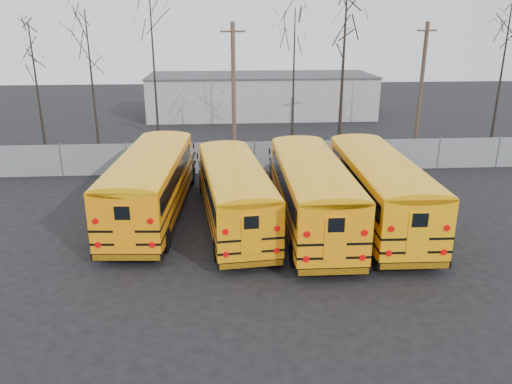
{
  "coord_description": "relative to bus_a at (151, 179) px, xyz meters",
  "views": [
    {
      "loc": [
        -2.13,
        -18.51,
        9.17
      ],
      "look_at": [
        -0.54,
        3.42,
        1.6
      ],
      "focal_mm": 35.0,
      "sensor_mm": 36.0,
      "label": 1
    }
  ],
  "objects": [
    {
      "name": "bus_b",
      "position": [
        3.93,
        -1.26,
        -0.14
      ],
      "size": [
        3.67,
        11.41,
        3.14
      ],
      "rotation": [
        0.0,
        0.0,
        0.1
      ],
      "color": "black",
      "rests_on": "ground"
    },
    {
      "name": "utility_pole_right",
      "position": [
        17.98,
        12.64,
        2.71
      ],
      "size": [
        1.58,
        0.62,
        9.13
      ],
      "rotation": [
        0.0,
        0.0,
        0.32
      ],
      "color": "#473528",
      "rests_on": "ground"
    },
    {
      "name": "bus_c",
      "position": [
        7.45,
        -1.71,
        -0.0
      ],
      "size": [
        2.92,
        12.1,
        3.38
      ],
      "rotation": [
        0.0,
        0.0,
        -0.01
      ],
      "color": "black",
      "rests_on": "ground"
    },
    {
      "name": "fence",
      "position": [
        5.5,
        7.44,
        -0.98
      ],
      "size": [
        40.0,
        0.04,
        2.0
      ],
      "primitive_type": "cube",
      "color": "gray",
      "rests_on": "ground"
    },
    {
      "name": "bus_d",
      "position": [
        10.65,
        -1.47,
        -0.0
      ],
      "size": [
        3.08,
        12.12,
        3.37
      ],
      "rotation": [
        0.0,
        0.0,
        -0.03
      ],
      "color": "black",
      "rests_on": "ground"
    },
    {
      "name": "tree_3",
      "position": [
        -1.18,
        13.29,
        4.24
      ],
      "size": [
        0.26,
        0.26,
        12.44
      ],
      "primitive_type": "cone",
      "color": "black",
      "rests_on": "ground"
    },
    {
      "name": "tree_2",
      "position": [
        -4.83,
        10.35,
        2.95
      ],
      "size": [
        0.26,
        0.26,
        9.86
      ],
      "primitive_type": "cone",
      "color": "black",
      "rests_on": "ground"
    },
    {
      "name": "tree_5",
      "position": [
        11.72,
        10.94,
        3.8
      ],
      "size": [
        0.26,
        0.26,
        11.56
      ],
      "primitive_type": "cone",
      "color": "black",
      "rests_on": "ground"
    },
    {
      "name": "ground",
      "position": [
        5.5,
        -4.56,
        -1.98
      ],
      "size": [
        120.0,
        120.0,
        0.0
      ],
      "primitive_type": "plane",
      "color": "black",
      "rests_on": "ground"
    },
    {
      "name": "tree_6",
      "position": [
        23.8,
        12.51,
        3.34
      ],
      "size": [
        0.26,
        0.26,
        10.64
      ],
      "primitive_type": "cone",
      "color": "black",
      "rests_on": "ground"
    },
    {
      "name": "tree_4",
      "position": [
        8.48,
        11.61,
        3.02
      ],
      "size": [
        0.26,
        0.26,
        10.0
      ],
      "primitive_type": "cone",
      "color": "black",
      "rests_on": "ground"
    },
    {
      "name": "bus_a",
      "position": [
        0.0,
        0.0,
        0.0
      ],
      "size": [
        3.61,
        12.23,
        3.38
      ],
      "rotation": [
        0.0,
        0.0,
        -0.07
      ],
      "color": "black",
      "rests_on": "ground"
    },
    {
      "name": "tree_1",
      "position": [
        -8.92,
        12.02,
        2.58
      ],
      "size": [
        0.26,
        0.26,
        9.12
      ],
      "primitive_type": "cone",
      "color": "black",
      "rests_on": "ground"
    },
    {
      "name": "utility_pole_left",
      "position": [
        4.31,
        10.52,
        2.71
      ],
      "size": [
        1.62,
        0.33,
        9.12
      ],
      "rotation": [
        0.0,
        0.0,
        -0.13
      ],
      "color": "brown",
      "rests_on": "ground"
    },
    {
      "name": "distant_building",
      "position": [
        7.5,
        27.44,
        0.02
      ],
      "size": [
        22.0,
        8.0,
        4.0
      ],
      "primitive_type": "cube",
      "color": "#A8A7A3",
      "rests_on": "ground"
    }
  ]
}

